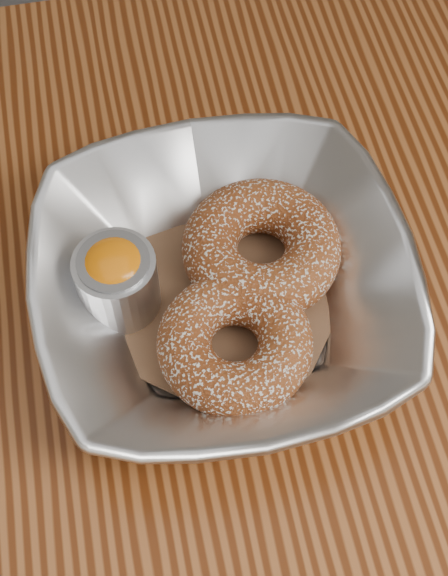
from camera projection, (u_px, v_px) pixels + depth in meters
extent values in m
cube|color=brown|center=(150.00, 430.00, 0.52)|extent=(1.20, 0.80, 0.04)
imported|color=silver|center=(224.00, 288.00, 0.52)|extent=(0.24, 0.24, 0.06)
cube|color=brown|center=(224.00, 304.00, 0.54)|extent=(0.20, 0.20, 0.00)
torus|color=brown|center=(261.00, 248.00, 0.54)|extent=(0.12, 0.12, 0.04)
torus|color=brown|center=(235.00, 343.00, 0.50)|extent=(0.14, 0.14, 0.03)
cylinder|color=silver|center=(118.00, 283.00, 0.52)|extent=(0.05, 0.05, 0.05)
cylinder|color=gray|center=(117.00, 279.00, 0.51)|extent=(0.05, 0.05, 0.05)
ellipsoid|color=orange|center=(114.00, 266.00, 0.50)|extent=(0.04, 0.04, 0.03)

